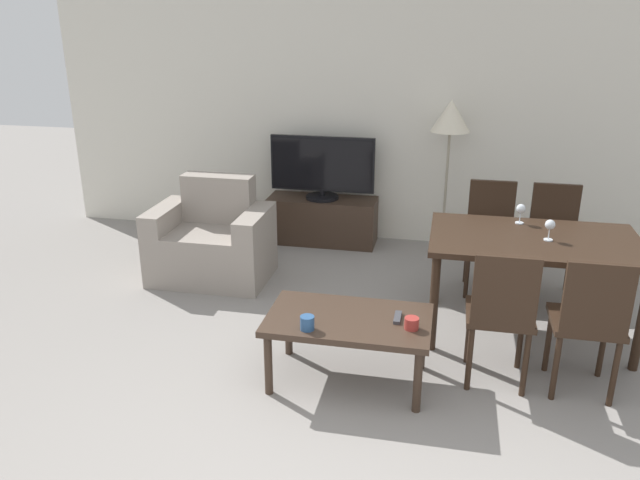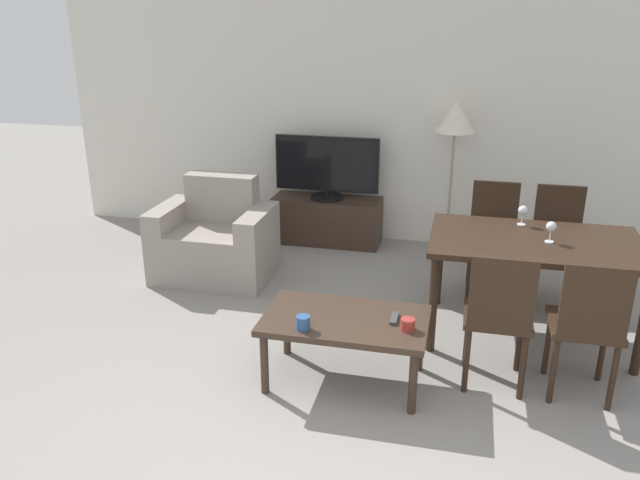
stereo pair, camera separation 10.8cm
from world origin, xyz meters
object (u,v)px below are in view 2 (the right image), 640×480
(tv_stand, at_px, (327,220))
(coffee_table, at_px, (345,325))
(dining_chair_far_left, at_px, (493,232))
(dining_chair_near, at_px, (499,313))
(dining_chair_near_right, at_px, (588,322))
(floor_lamp, at_px, (455,123))
(tv, at_px, (327,168))
(cup_colored_far, at_px, (303,323))
(wine_glass_center, at_px, (523,212))
(remote_primary, at_px, (394,318))
(wine_glass_left, at_px, (551,228))
(dining_chair_far, at_px, (558,237))
(armchair, at_px, (215,242))
(dining_table, at_px, (535,250))
(cup_white_near, at_px, (408,324))

(tv_stand, relative_size, coffee_table, 1.07)
(tv_stand, xyz_separation_m, dining_chair_far_left, (1.56, -0.80, 0.28))
(dining_chair_near, xyz_separation_m, dining_chair_near_right, (0.49, 0.00, 0.00))
(dining_chair_near_right, bearing_deg, floor_lamp, 111.25)
(tv, height_order, coffee_table, tv)
(cup_colored_far, bearing_deg, tv_stand, 99.81)
(coffee_table, distance_m, wine_glass_center, 1.64)
(coffee_table, relative_size, dining_chair_far_left, 1.11)
(dining_chair_near, xyz_separation_m, floor_lamp, (-0.38, 2.25, 0.74))
(dining_chair_near_right, bearing_deg, dining_chair_near, 180.00)
(coffee_table, height_order, remote_primary, remote_primary)
(tv_stand, height_order, floor_lamp, floor_lamp)
(tv_stand, bearing_deg, wine_glass_left, -40.00)
(dining_chair_far, bearing_deg, armchair, -174.89)
(wine_glass_center, bearing_deg, dining_chair_far, 54.01)
(coffee_table, distance_m, dining_chair_far, 2.14)
(dining_chair_near, relative_size, wine_glass_center, 6.15)
(floor_lamp, distance_m, remote_primary, 2.49)
(dining_chair_far, bearing_deg, remote_primary, -124.75)
(wine_glass_left, bearing_deg, dining_chair_far, 77.90)
(tv, relative_size, coffee_table, 1.02)
(dining_chair_far, bearing_deg, wine_glass_left, -102.10)
(dining_chair_far_left, relative_size, floor_lamp, 0.62)
(tv_stand, xyz_separation_m, dining_chair_far, (2.06, -0.80, 0.28))
(dining_table, bearing_deg, tv, 139.56)
(dining_chair_far, bearing_deg, tv, 158.76)
(dining_chair_near_right, xyz_separation_m, remote_primary, (-1.10, -0.10, -0.06))
(floor_lamp, relative_size, wine_glass_center, 9.94)
(tv_stand, relative_size, dining_table, 0.76)
(dining_chair_far, height_order, remote_primary, dining_chair_far)
(dining_chair_near_right, xyz_separation_m, wine_glass_center, (-0.33, 1.03, 0.32))
(tv_stand, relative_size, wine_glass_center, 7.32)
(tv_stand, relative_size, cup_white_near, 12.61)
(coffee_table, bearing_deg, wine_glass_center, 47.75)
(armchair, bearing_deg, tv_stand, 54.61)
(tv, bearing_deg, dining_chair_far_left, -27.10)
(dining_table, distance_m, wine_glass_left, 0.20)
(floor_lamp, relative_size, cup_colored_far, 17.10)
(tv, distance_m, wine_glass_center, 2.13)
(dining_chair_far, xyz_separation_m, remote_primary, (-1.10, -1.58, -0.06))
(coffee_table, bearing_deg, dining_chair_far, 49.38)
(dining_chair_near_right, xyz_separation_m, cup_white_near, (-1.01, -0.21, -0.03))
(dining_chair_near, distance_m, remote_primary, 0.62)
(dining_chair_far_left, height_order, cup_white_near, dining_chair_far_left)
(dining_chair_near_right, height_order, wine_glass_left, dining_chair_near_right)
(dining_table, bearing_deg, tv_stand, 139.52)
(armchair, xyz_separation_m, wine_glass_left, (2.64, -0.53, 0.52))
(dining_table, distance_m, cup_white_near, 1.23)
(tv_stand, bearing_deg, dining_table, -40.48)
(tv, bearing_deg, dining_chair_near, -55.64)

